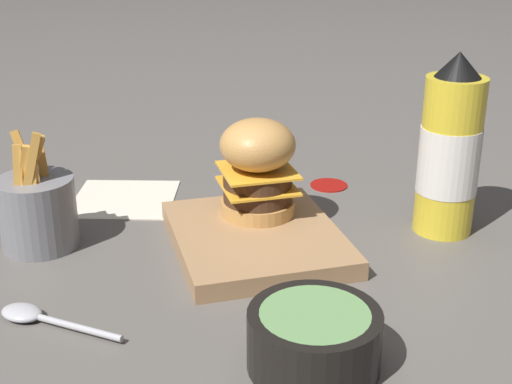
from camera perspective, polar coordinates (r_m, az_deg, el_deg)
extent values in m
plane|color=#5B5651|center=(0.93, 3.58, -3.18)|extent=(6.00, 6.00, 0.00)
cube|color=#A37A51|center=(0.88, 0.00, -3.71)|extent=(0.23, 0.20, 0.02)
cylinder|color=tan|center=(0.92, 0.13, -1.18)|extent=(0.10, 0.10, 0.02)
cylinder|color=#422819|center=(0.91, 0.13, -0.13)|extent=(0.09, 0.09, 0.02)
cube|color=gold|center=(0.91, 0.13, 0.49)|extent=(0.09, 0.09, 0.00)
cylinder|color=#422819|center=(0.90, 0.13, 1.11)|extent=(0.09, 0.09, 0.02)
cube|color=gold|center=(0.90, 0.13, 1.74)|extent=(0.09, 0.09, 0.00)
ellipsoid|color=tan|center=(0.89, 0.13, 3.80)|extent=(0.10, 0.10, 0.07)
cylinder|color=yellow|center=(0.92, 15.19, 2.76)|extent=(0.07, 0.07, 0.20)
cylinder|color=white|center=(0.93, 15.16, 2.52)|extent=(0.08, 0.08, 0.08)
cone|color=black|center=(0.89, 15.93, 9.80)|extent=(0.06, 0.06, 0.03)
cylinder|color=slate|center=(0.91, -17.05, -1.59)|extent=(0.09, 0.09, 0.09)
cube|color=gold|center=(0.88, -17.68, 1.46)|extent=(0.02, 0.04, 0.10)
cube|color=gold|center=(0.88, -18.49, 0.97)|extent=(0.02, 0.02, 0.08)
cube|color=gold|center=(0.88, -17.15, 0.48)|extent=(0.01, 0.01, 0.06)
cube|color=gold|center=(0.88, -17.45, 0.41)|extent=(0.03, 0.01, 0.06)
cube|color=gold|center=(0.90, -17.46, 1.90)|extent=(0.04, 0.04, 0.09)
cube|color=gold|center=(0.89, -17.51, 1.13)|extent=(0.02, 0.02, 0.08)
cube|color=gold|center=(0.90, -17.77, 1.87)|extent=(0.03, 0.03, 0.09)
cube|color=gold|center=(0.90, -16.54, 1.26)|extent=(0.03, 0.02, 0.07)
cube|color=gold|center=(0.88, -18.15, 1.04)|extent=(0.01, 0.03, 0.08)
cylinder|color=black|center=(0.66, 4.67, -11.70)|extent=(0.12, 0.12, 0.06)
cylinder|color=#669356|center=(0.65, 4.74, -9.86)|extent=(0.10, 0.10, 0.01)
cylinder|color=#B2B2B7|center=(0.74, -13.92, -10.51)|extent=(0.07, 0.08, 0.01)
ellipsoid|color=#B2B2B7|center=(0.78, -18.23, -9.15)|extent=(0.05, 0.06, 0.01)
cylinder|color=#9E140F|center=(1.08, 5.85, 0.59)|extent=(0.06, 0.06, 0.00)
cube|color=beige|center=(1.04, -10.49, -0.51)|extent=(0.18, 0.18, 0.00)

